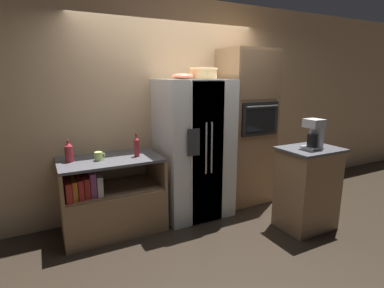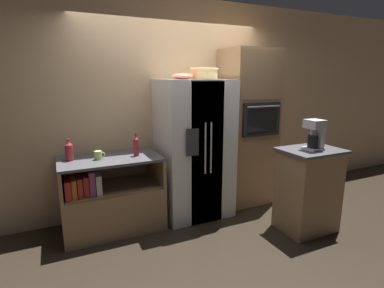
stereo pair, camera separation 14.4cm
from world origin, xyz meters
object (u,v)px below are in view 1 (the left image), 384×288
Objects in this scene: coffee_maker at (315,132)px; bottle_short at (69,152)px; bottle_tall at (137,146)px; fruit_bowl at (183,76)px; mug at (99,156)px; wicker_basket at (204,73)px; refrigerator at (194,149)px; wall_oven at (246,127)px.

bottle_short is at bearing 156.67° from coffee_maker.
bottle_tall is at bearing 151.52° from coffee_maker.
fruit_bowl reaches higher than mug.
bottle_tall reaches higher than mug.
wicker_basket is 1.44× the size of bottle_short.
refrigerator is at bearing -3.34° from bottle_short.
fruit_bowl is 1.07× the size of bottle_short.
wall_oven is (0.87, 0.07, 0.20)m from refrigerator.
coffee_maker is at bearing -28.48° from bottle_tall.
wicker_basket is (0.13, -0.01, 0.96)m from refrigerator.
wall_oven is at bearing -0.42° from bottle_short.
mug is 2.45m from coffee_maker.
wall_oven is at bearing 1.99° from mug.
coffee_maker is at bearing -38.18° from fruit_bowl.
refrigerator reaches higher than coffee_maker.
fruit_bowl is at bearing -163.91° from refrigerator.
mug is at bearing -16.71° from bottle_short.
wall_oven is 2.37m from bottle_short.
bottle_short is (-1.63, 0.09, -0.84)m from wicker_basket.
fruit_bowl is (-1.05, -0.12, 0.71)m from wall_oven.
refrigerator is 6.79× the size of fruit_bowl.
wall_oven is at bearing 5.83° from wicker_basket.
mug is (-1.33, 0.00, -0.91)m from wicker_basket.
wicker_basket is 1.50m from coffee_maker.
bottle_tall is 1.13× the size of bottle_short.
wicker_basket is 1.84m from bottle_short.
wicker_basket reaches higher than mug.
bottle_tall is at bearing -8.90° from bottle_short.
mug is (0.30, -0.09, -0.06)m from bottle_short.
coffee_maker is (1.03, -1.00, 0.29)m from refrigerator.
wall_oven is 17.94× the size of mug.
wicker_basket is at bearing 131.95° from coffee_maker.
coffee_maker is (0.90, -1.00, -0.66)m from wicker_basket.
wicker_basket is 1.61m from mug.
mug is 0.35× the size of coffee_maker.
bottle_tall is at bearing -3.28° from mug.
bottle_short is 2.76m from coffee_maker.
wall_oven is 1.06m from wicker_basket.
refrigerator is 14.64× the size of mug.
wicker_basket is 2.90× the size of mug.
refrigerator is 0.97m from wicker_basket.
bottle_short is at bearing 176.66° from refrigerator.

